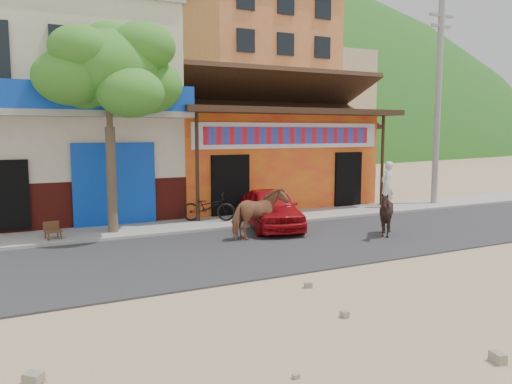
# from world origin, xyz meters

# --- Properties ---
(ground) EXTENTS (120.00, 120.00, 0.00)m
(ground) POSITION_xyz_m (0.00, 0.00, 0.00)
(ground) COLOR #9E825B
(ground) RESTS_ON ground
(road) EXTENTS (60.00, 5.00, 0.04)m
(road) POSITION_xyz_m (0.00, 2.50, 0.02)
(road) COLOR #28282B
(road) RESTS_ON ground
(sidewalk) EXTENTS (60.00, 2.00, 0.12)m
(sidewalk) POSITION_xyz_m (0.00, 6.00, 0.06)
(sidewalk) COLOR gray
(sidewalk) RESTS_ON ground
(dance_club) EXTENTS (8.00, 6.00, 3.60)m
(dance_club) POSITION_xyz_m (2.00, 10.00, 1.80)
(dance_club) COLOR orange
(dance_club) RESTS_ON ground
(cafe_building) EXTENTS (7.00, 6.00, 7.00)m
(cafe_building) POSITION_xyz_m (-5.50, 10.00, 3.50)
(cafe_building) COLOR beige
(cafe_building) RESTS_ON ground
(apartment_front) EXTENTS (9.00, 9.00, 12.00)m
(apartment_front) POSITION_xyz_m (9.00, 24.00, 6.00)
(apartment_front) COLOR #CC723F
(apartment_front) RESTS_ON ground
(apartment_rear) EXTENTS (8.00, 8.00, 10.00)m
(apartment_rear) POSITION_xyz_m (18.00, 30.00, 5.00)
(apartment_rear) COLOR tan
(apartment_rear) RESTS_ON ground
(hillside) EXTENTS (100.00, 40.00, 24.00)m
(hillside) POSITION_xyz_m (0.00, 70.00, 12.00)
(hillside) COLOR #194C14
(hillside) RESTS_ON ground
(tree) EXTENTS (3.00, 3.00, 6.00)m
(tree) POSITION_xyz_m (-4.60, 5.80, 3.12)
(tree) COLOR #2D721E
(tree) RESTS_ON sidewalk
(utility_pole) EXTENTS (0.24, 0.24, 8.00)m
(utility_pole) POSITION_xyz_m (8.20, 6.00, 4.12)
(utility_pole) COLOR gray
(utility_pole) RESTS_ON sidewalk
(cow_tan) EXTENTS (1.78, 1.13, 1.39)m
(cow_tan) POSITION_xyz_m (-1.09, 3.44, 0.73)
(cow_tan) COLOR #975D3C
(cow_tan) RESTS_ON road
(cow_dark) EXTENTS (1.21, 1.09, 1.28)m
(cow_dark) POSITION_xyz_m (2.25, 2.09, 0.68)
(cow_dark) COLOR black
(cow_dark) RESTS_ON road
(red_car) EXTENTS (2.28, 3.84, 1.22)m
(red_car) POSITION_xyz_m (-0.07, 4.66, 0.65)
(red_car) COLOR #AB0C12
(red_car) RESTS_ON road
(scooter) EXTENTS (1.80, 1.35, 0.90)m
(scooter) POSITION_xyz_m (-1.50, 6.22, 0.57)
(scooter) COLOR black
(scooter) RESTS_ON sidewalk
(pedestrian) EXTENTS (0.73, 0.57, 1.75)m
(pedestrian) POSITION_xyz_m (5.68, 5.94, 1.00)
(pedestrian) COLOR silver
(pedestrian) RESTS_ON sidewalk
(cafe_chair_left) EXTENTS (0.46, 0.46, 0.86)m
(cafe_chair_left) POSITION_xyz_m (-6.24, 5.53, 0.55)
(cafe_chair_left) COLOR #492518
(cafe_chair_left) RESTS_ON sidewalk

